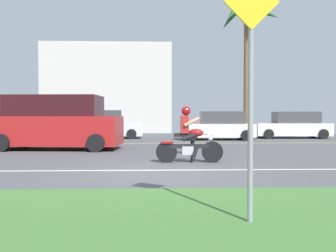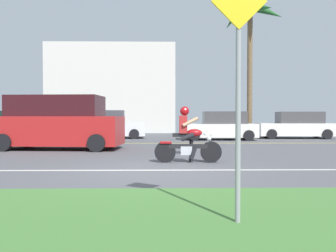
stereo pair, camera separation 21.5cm
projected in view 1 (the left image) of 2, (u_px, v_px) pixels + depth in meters
ground at (156, 157)px, 11.08m from camera, size 56.00×30.00×0.04m
grass_median at (156, 225)px, 3.98m from camera, size 56.00×3.80×0.06m
lane_line_near at (156, 170)px, 8.26m from camera, size 50.40×0.12×0.01m
lane_line_far at (156, 143)px, 16.64m from camera, size 50.40×0.12×0.01m
motorcyclist at (189, 139)px, 9.66m from camera, size 1.83×0.60×1.53m
suv_nearby at (57, 123)px, 13.52m from camera, size 5.05×2.44×2.06m
parked_car_1 at (103, 125)px, 20.56m from camera, size 4.50×2.22×1.62m
parked_car_2 at (218, 127)px, 19.26m from camera, size 3.97×2.00×1.53m
parked_car_3 at (293, 126)px, 20.68m from camera, size 4.33×2.08×1.54m
palm_tree_0 at (247, 18)px, 22.59m from camera, size 4.05×4.27×9.01m
street_sign at (251, 75)px, 3.96m from camera, size 0.62×0.06×2.84m
building_far at (109, 89)px, 28.83m from camera, size 10.06×4.00×6.97m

